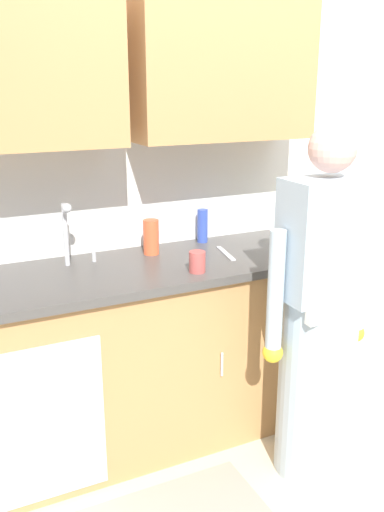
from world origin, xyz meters
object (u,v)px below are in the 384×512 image
Objects in this scene: bottle_soap at (151,237)px; knife_on_counter at (226,253)px; bottle_water_tall at (203,226)px; cup_by_sink at (197,262)px; person_at_sink at (319,336)px; sponge at (292,238)px; sink at (84,276)px.

knife_on_counter is at bearing -25.99° from bottle_soap.
bottle_soap is at bearing -165.79° from bottle_water_tall.
bottle_soap reaches higher than knife_on_counter.
bottle_water_tall is at bearing 60.40° from cup_by_sink.
person_at_sink reaches higher than cup_by_sink.
bottle_soap reaches higher than cup_by_sink.
person_at_sink reaches higher than bottle_soap.
bottle_water_tall is at bearing 101.92° from person_at_sink.
knife_on_counter is (0.01, -0.25, -0.09)m from bottle_water_tall.
bottle_water_tall reaches higher than sponge.
sink is at bearing 155.51° from cup_by_sink.
bottle_water_tall is 1.86× the size of cup_by_sink.
sponge is (0.45, -0.20, -0.08)m from bottle_water_tall.
sponge is at bearing 107.63° from knife_on_counter.
sink is 0.73m from knife_on_counter.
sink is 0.76m from bottle_water_tall.
bottle_soap reaches higher than sponge.
person_at_sink is at bearing -33.48° from sink.
person_at_sink is at bearing -114.31° from sponge.
cup_by_sink is 0.74m from sponge.
sink is 2.76× the size of bottle_water_tall.
bottle_soap is 1.61× the size of sponge.
bottle_water_tall is at bearing -167.89° from knife_on_counter.
bottle_water_tall is 1.65× the size of sponge.
sink is at bearing -178.66° from sponge.
sink is 0.43m from bottle_soap.
bottle_soap is at bearing 103.35° from cup_by_sink.
knife_on_counter is (0.73, -0.03, 0.02)m from sink.
bottle_soap is at bearing 19.66° from sink.
sponge is (0.45, 0.05, 0.01)m from knife_on_counter.
knife_on_counter is (0.26, 0.19, -0.05)m from cup_by_sink.
bottle_water_tall is at bearing 14.21° from bottle_soap.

